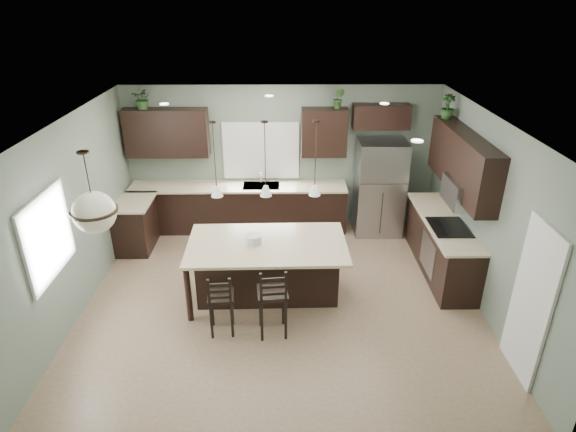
{
  "coord_description": "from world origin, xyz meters",
  "views": [
    {
      "loc": [
        0.04,
        -6.24,
        4.41
      ],
      "look_at": [
        0.1,
        0.4,
        1.25
      ],
      "focal_mm": 30.0,
      "sensor_mm": 36.0,
      "label": 1
    }
  ],
  "objects_px": {
    "refrigerator": "(379,188)",
    "bar_stool_left": "(221,303)",
    "serving_dish": "(254,239)",
    "kitchen_island": "(268,269)",
    "plant_back_left": "(143,98)",
    "bar_stool_center": "(273,300)"
  },
  "relations": [
    {
      "from": "serving_dish",
      "to": "bar_stool_left",
      "type": "height_order",
      "value": "serving_dish"
    },
    {
      "from": "kitchen_island",
      "to": "serving_dish",
      "type": "xyz_separation_m",
      "value": [
        -0.2,
        -0.0,
        0.53
      ]
    },
    {
      "from": "bar_stool_center",
      "to": "plant_back_left",
      "type": "height_order",
      "value": "plant_back_left"
    },
    {
      "from": "plant_back_left",
      "to": "refrigerator",
      "type": "bearing_deg",
      "value": -2.78
    },
    {
      "from": "bar_stool_left",
      "to": "plant_back_left",
      "type": "bearing_deg",
      "value": 111.43
    },
    {
      "from": "refrigerator",
      "to": "serving_dish",
      "type": "xyz_separation_m",
      "value": [
        -2.3,
        -2.21,
        0.07
      ]
    },
    {
      "from": "refrigerator",
      "to": "kitchen_island",
      "type": "relative_size",
      "value": 0.77
    },
    {
      "from": "serving_dish",
      "to": "bar_stool_center",
      "type": "xyz_separation_m",
      "value": [
        0.3,
        -0.92,
        -0.45
      ]
    },
    {
      "from": "refrigerator",
      "to": "plant_back_left",
      "type": "distance_m",
      "value": 4.7
    },
    {
      "from": "kitchen_island",
      "to": "plant_back_left",
      "type": "height_order",
      "value": "plant_back_left"
    },
    {
      "from": "refrigerator",
      "to": "bar_stool_center",
      "type": "bearing_deg",
      "value": -122.59
    },
    {
      "from": "bar_stool_center",
      "to": "kitchen_island",
      "type": "bearing_deg",
      "value": 90.09
    },
    {
      "from": "refrigerator",
      "to": "bar_stool_left",
      "type": "distance_m",
      "value": 4.15
    },
    {
      "from": "refrigerator",
      "to": "serving_dish",
      "type": "bearing_deg",
      "value": -136.15
    },
    {
      "from": "serving_dish",
      "to": "plant_back_left",
      "type": "height_order",
      "value": "plant_back_left"
    },
    {
      "from": "bar_stool_left",
      "to": "refrigerator",
      "type": "bearing_deg",
      "value": 43.45
    },
    {
      "from": "kitchen_island",
      "to": "bar_stool_center",
      "type": "distance_m",
      "value": 0.94
    },
    {
      "from": "kitchen_island",
      "to": "bar_stool_left",
      "type": "xyz_separation_m",
      "value": [
        -0.61,
        -0.9,
        0.02
      ]
    },
    {
      "from": "bar_stool_center",
      "to": "plant_back_left",
      "type": "distance_m",
      "value": 4.59
    },
    {
      "from": "kitchen_island",
      "to": "bar_stool_left",
      "type": "relative_size",
      "value": 2.46
    },
    {
      "from": "bar_stool_left",
      "to": "serving_dish",
      "type": "bearing_deg",
      "value": 59.79
    },
    {
      "from": "kitchen_island",
      "to": "serving_dish",
      "type": "height_order",
      "value": "serving_dish"
    }
  ]
}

